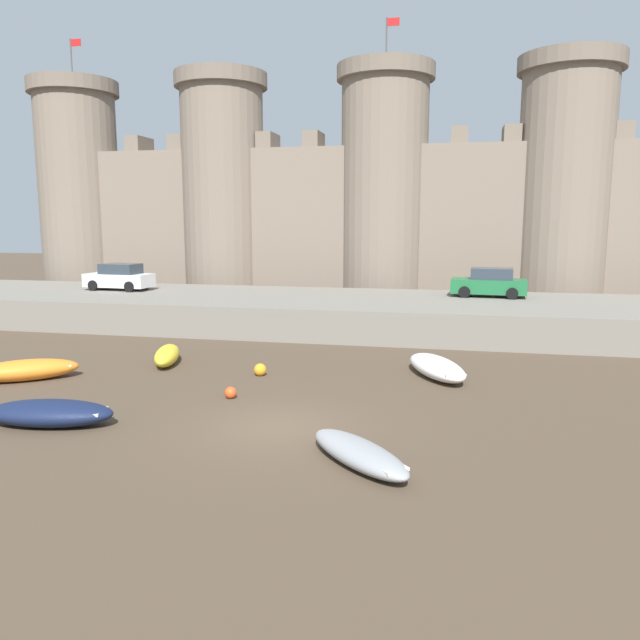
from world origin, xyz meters
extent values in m
plane|color=#4C3D2D|center=(0.00, 0.00, 0.00)|extent=(160.00, 160.00, 0.00)
cube|color=slate|center=(0.00, 17.06, 0.83)|extent=(58.93, 10.00, 1.66)
cube|color=#7A6B5B|center=(0.00, 27.03, 5.43)|extent=(46.93, 2.80, 10.86)
cylinder|color=#7A6B5B|center=(-23.47, 27.03, 7.58)|extent=(5.89, 5.89, 15.17)
cylinder|color=#706254|center=(-23.47, 27.03, 15.67)|extent=(6.59, 6.59, 1.00)
cylinder|color=#4C4742|center=(-23.47, 27.03, 17.67)|extent=(0.10, 0.10, 3.00)
cube|color=red|center=(-23.02, 27.03, 18.87)|extent=(0.80, 0.04, 0.50)
cylinder|color=#7A6B5B|center=(-11.73, 27.03, 7.58)|extent=(5.89, 5.89, 15.17)
cylinder|color=#706254|center=(-11.73, 27.03, 15.67)|extent=(6.59, 6.59, 1.00)
cylinder|color=#7A6B5B|center=(0.00, 27.03, 7.58)|extent=(5.89, 5.89, 15.17)
cylinder|color=#706254|center=(0.00, 27.03, 15.67)|extent=(6.59, 6.59, 1.00)
cylinder|color=#4C4742|center=(0.00, 27.03, 17.67)|extent=(0.10, 0.10, 3.00)
cube|color=red|center=(0.45, 27.03, 18.87)|extent=(0.80, 0.04, 0.50)
cylinder|color=#7A6B5B|center=(11.73, 27.03, 7.58)|extent=(5.89, 5.89, 15.17)
cylinder|color=#706254|center=(11.73, 27.03, 15.67)|extent=(6.59, 6.59, 1.00)
cube|color=#746557|center=(-18.27, 27.03, 11.41)|extent=(1.10, 2.52, 1.10)
cube|color=#746557|center=(-14.95, 27.03, 11.41)|extent=(1.10, 2.52, 1.10)
cube|color=#746557|center=(-8.30, 27.03, 11.41)|extent=(1.10, 2.52, 1.10)
cube|color=#746557|center=(-4.98, 27.03, 11.41)|extent=(1.10, 2.52, 1.10)
cube|color=#746557|center=(4.98, 27.03, 11.41)|extent=(1.10, 2.52, 1.10)
cube|color=#746557|center=(8.30, 27.03, 11.41)|extent=(1.10, 2.52, 1.10)
cube|color=#746557|center=(14.95, 27.03, 11.41)|extent=(1.10, 2.52, 1.10)
ellipsoid|color=silver|center=(4.39, 6.88, 0.37)|extent=(3.05, 4.21, 0.75)
ellipsoid|color=white|center=(4.39, 6.88, 0.43)|extent=(2.45, 3.43, 0.41)
cube|color=beige|center=(4.26, 7.15, 0.47)|extent=(1.20, 0.72, 0.06)
cube|color=beige|center=(5.06, 5.49, 0.45)|extent=(0.84, 0.60, 0.08)
ellipsoid|color=orange|center=(-10.69, 3.07, 0.40)|extent=(3.81, 3.22, 0.79)
ellipsoid|color=gold|center=(-10.69, 3.07, 0.46)|extent=(3.10, 2.60, 0.44)
cube|color=beige|center=(-10.93, 2.90, 0.50)|extent=(0.77, 0.97, 0.06)
cube|color=beige|center=(-9.49, 3.93, 0.48)|extent=(0.62, 0.72, 0.08)
ellipsoid|color=gray|center=(2.77, -2.33, 0.29)|extent=(3.37, 3.46, 0.59)
ellipsoid|color=silver|center=(2.77, -2.33, 0.35)|extent=(2.73, 2.81, 0.32)
cube|color=beige|center=(2.58, -2.13, 0.39)|extent=(0.84, 0.82, 0.06)
cube|color=beige|center=(3.76, -3.37, 0.37)|extent=(0.65, 0.64, 0.08)
ellipsoid|color=yellow|center=(-6.67, 6.65, 0.38)|extent=(1.78, 3.14, 0.75)
ellipsoid|color=#F2F246|center=(-6.67, 6.65, 0.44)|extent=(1.43, 2.57, 0.42)
cube|color=beige|center=(-6.61, 6.43, 0.48)|extent=(0.82, 0.43, 0.06)
cube|color=beige|center=(-7.02, 7.77, 0.46)|extent=(0.58, 0.42, 0.08)
ellipsoid|color=#141E3D|center=(-6.54, -1.32, 0.38)|extent=(3.97, 2.00, 0.76)
ellipsoid|color=navy|center=(-6.54, -1.32, 0.44)|extent=(3.25, 1.58, 0.42)
cube|color=beige|center=(-6.82, -1.37, 0.48)|extent=(0.38, 1.26, 0.06)
cube|color=beige|center=(-5.07, -1.11, 0.46)|extent=(0.39, 0.84, 0.08)
sphere|color=#E04C1E|center=(-2.33, 2.45, 0.20)|extent=(0.40, 0.40, 0.40)
sphere|color=orange|center=(-2.29, 5.61, 0.24)|extent=(0.48, 0.48, 0.48)
cube|color=silver|center=(-15.24, 17.94, 2.26)|extent=(4.22, 2.02, 0.80)
cube|color=#2D3842|center=(-15.09, 17.93, 2.96)|extent=(2.37, 1.67, 0.64)
cylinder|color=black|center=(-16.57, 17.20, 1.98)|extent=(0.65, 0.23, 0.64)
cylinder|color=black|center=(-16.44, 18.89, 1.98)|extent=(0.65, 0.23, 0.64)
cylinder|color=black|center=(-14.04, 17.00, 1.98)|extent=(0.65, 0.23, 0.64)
cylinder|color=black|center=(-13.90, 18.69, 1.98)|extent=(0.65, 0.23, 0.64)
cube|color=#1E6638|center=(6.85, 19.20, 2.26)|extent=(4.22, 2.02, 0.80)
cube|color=#2D3842|center=(7.00, 19.19, 2.96)|extent=(2.37, 1.67, 0.64)
cylinder|color=black|center=(5.52, 18.46, 1.98)|extent=(0.65, 0.23, 0.64)
cylinder|color=black|center=(5.65, 20.15, 1.98)|extent=(0.65, 0.23, 0.64)
cylinder|color=black|center=(8.05, 18.26, 1.98)|extent=(0.65, 0.23, 0.64)
cylinder|color=black|center=(8.19, 19.95, 1.98)|extent=(0.65, 0.23, 0.64)
camera|label=1|loc=(4.91, -16.83, 6.01)|focal=35.00mm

